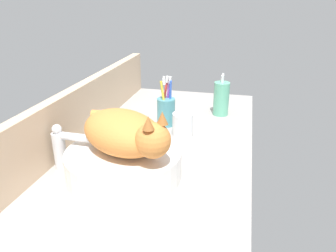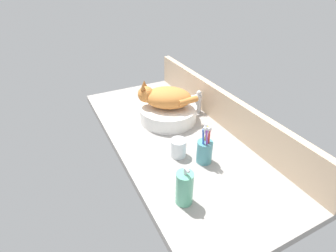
{
  "view_description": "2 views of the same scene",
  "coord_description": "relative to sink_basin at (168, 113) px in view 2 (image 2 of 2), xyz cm",
  "views": [
    {
      "loc": [
        -90.65,
        -25.9,
        48.0
      ],
      "look_at": [
        -1.56,
        -4.47,
        9.68
      ],
      "focal_mm": 35.0,
      "sensor_mm": 36.0,
      "label": 1
    },
    {
      "loc": [
        95.21,
        -52.57,
        75.71
      ],
      "look_at": [
        -0.34,
        -4.32,
        7.44
      ],
      "focal_mm": 28.0,
      "sensor_mm": 36.0,
      "label": 2
    }
  ],
  "objects": [
    {
      "name": "sink_basin",
      "position": [
        0.0,
        0.0,
        0.0
      ],
      "size": [
        31.42,
        31.42,
        7.94
      ],
      "primitive_type": "cylinder",
      "color": "white",
      "rests_on": "ground_plane"
    },
    {
      "name": "toothbrush_cup",
      "position": [
        39.32,
        -2.17,
        1.79
      ],
      "size": [
        6.83,
        6.83,
        18.7
      ],
      "color": "teal",
      "rests_on": "ground_plane"
    },
    {
      "name": "soap_dispenser",
      "position": [
        55.31,
        -21.42,
        2.94
      ],
      "size": [
        6.33,
        6.33,
        16.91
      ],
      "color": "#60B793",
      "rests_on": "ground_plane"
    },
    {
      "name": "faucet",
      "position": [
        0.14,
        18.31,
        3.33
      ],
      "size": [
        3.6,
        11.81,
        13.6
      ],
      "color": "silver",
      "rests_on": "ground_plane"
    },
    {
      "name": "cat",
      "position": [
        -0.64,
        -1.21,
        9.73
      ],
      "size": [
        27.52,
        30.19,
        14.0
      ],
      "color": "orange",
      "rests_on": "sink_basin"
    },
    {
      "name": "ground_plane",
      "position": [
        17.02,
        -4.17,
        -5.97
      ],
      "size": [
        135.16,
        60.44,
        4.0
      ],
      "primitive_type": "cube",
      "color": "#9E9993"
    },
    {
      "name": "backsplash_panel",
      "position": [
        17.02,
        24.25,
        5.13
      ],
      "size": [
        135.16,
        3.6,
        18.2
      ],
      "primitive_type": "cube",
      "color": "#CCAD8C",
      "rests_on": "ground_plane"
    },
    {
      "name": "water_glass",
      "position": [
        30.54,
        -10.29,
        -0.37
      ],
      "size": [
        7.23,
        7.23,
        8.38
      ],
      "color": "white",
      "rests_on": "ground_plane"
    }
  ]
}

